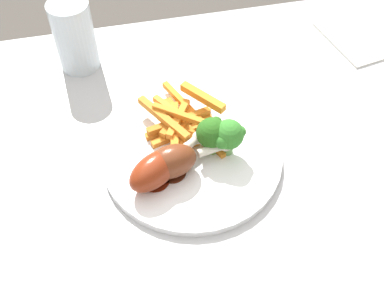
{
  "coord_description": "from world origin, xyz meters",
  "views": [
    {
      "loc": [
        0.02,
        0.37,
        1.24
      ],
      "look_at": [
        -0.07,
        -0.04,
        0.74
      ],
      "focal_mm": 42.64,
      "sensor_mm": 36.0,
      "label": 1
    }
  ],
  "objects": [
    {
      "name": "napkin",
      "position": [
        -0.47,
        -0.25,
        0.71
      ],
      "size": [
        0.19,
        0.17,
        0.0
      ],
      "primitive_type": "cube",
      "rotation": [
        0.0,
        0.0,
        0.17
      ],
      "color": "white",
      "rests_on": "dining_table"
    },
    {
      "name": "chicken_drumstick_far",
      "position": [
        -0.04,
        -0.01,
        0.74
      ],
      "size": [
        0.13,
        0.06,
        0.05
      ],
      "color": "#4C1E10",
      "rests_on": "dinner_plate"
    },
    {
      "name": "chicken_drumstick_near",
      "position": [
        -0.01,
        -0.0,
        0.74
      ],
      "size": [
        0.13,
        0.09,
        0.05
      ],
      "color": "#5F1B0C",
      "rests_on": "dinner_plate"
    },
    {
      "name": "broccoli_floret_middle",
      "position": [
        -0.12,
        -0.03,
        0.76
      ],
      "size": [
        0.05,
        0.04,
        0.06
      ],
      "color": "#73AD5F",
      "rests_on": "dinner_plate"
    },
    {
      "name": "broccoli_floret_front",
      "position": [
        -0.1,
        -0.04,
        0.75
      ],
      "size": [
        0.04,
        0.05,
        0.06
      ],
      "color": "#77AE4F",
      "rests_on": "dinner_plate"
    },
    {
      "name": "dinner_plate",
      "position": [
        -0.07,
        -0.04,
        0.71
      ],
      "size": [
        0.26,
        0.26,
        0.01
      ],
      "primitive_type": "cylinder",
      "color": "white",
      "rests_on": "dining_table"
    },
    {
      "name": "dining_table",
      "position": [
        0.0,
        0.0,
        0.61
      ],
      "size": [
        1.28,
        0.77,
        0.71
      ],
      "color": "#B7B7BC",
      "rests_on": "ground_plane"
    },
    {
      "name": "water_glass",
      "position": [
        0.07,
        -0.29,
        0.77
      ],
      "size": [
        0.07,
        0.07,
        0.12
      ],
      "primitive_type": "cylinder",
      "color": "silver",
      "rests_on": "dining_table"
    },
    {
      "name": "carrot_fries_pile",
      "position": [
        -0.07,
        -0.09,
        0.73
      ],
      "size": [
        0.12,
        0.16,
        0.05
      ],
      "color": "orange",
      "rests_on": "dinner_plate"
    }
  ]
}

